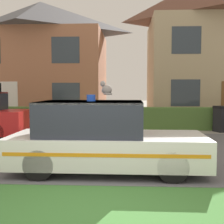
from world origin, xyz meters
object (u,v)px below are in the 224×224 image
house_left (41,59)px  wheelie_bin (223,119)px  house_right (211,46)px  police_car (102,138)px  cat (106,89)px

house_left → wheelie_bin: (8.94, -5.51, -2.92)m
house_right → wheelie_bin: house_right is taller
police_car → house_right: (5.20, 11.60, 3.41)m
police_car → cat: cat is taller
police_car → house_left: house_left is taller
house_left → police_car: bearing=-68.7°
house_right → wheelie_bin: 6.50m
police_car → house_right: size_ratio=0.51×
police_car → wheelie_bin: size_ratio=3.89×
police_car → cat: (0.08, 0.05, 1.04)m
cat → house_left: 12.72m
cat → house_left: (-4.66, 11.71, 1.70)m
police_car → cat: bearing=30.8°
cat → house_left: bearing=-39.7°
cat → wheelie_bin: 7.63m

